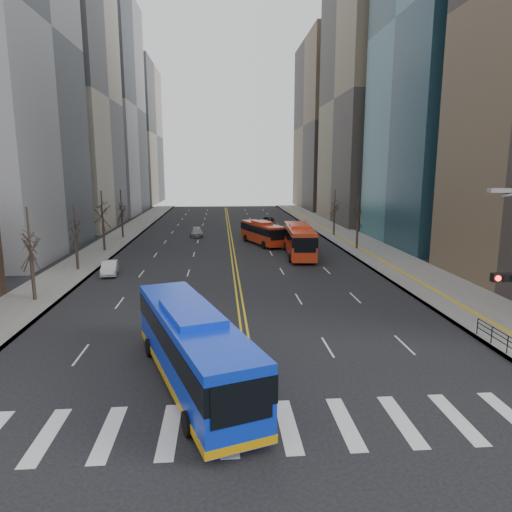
{
  "coord_description": "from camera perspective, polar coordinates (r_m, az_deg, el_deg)",
  "views": [
    {
      "loc": [
        -1.4,
        -16.63,
        10.21
      ],
      "look_at": [
        1.09,
        15.34,
        4.05
      ],
      "focal_mm": 32.0,
      "sensor_mm": 36.0,
      "label": 1
    }
  ],
  "objects": [
    {
      "name": "street_trees",
      "position": [
        51.78,
        -10.87,
        4.76
      ],
      "size": [
        35.2,
        47.2,
        7.6
      ],
      "color": "#30231D",
      "rests_on": "ground"
    },
    {
      "name": "car_dark_far",
      "position": [
        86.11,
        1.37,
        4.49
      ],
      "size": [
        3.28,
        5.06,
        1.3
      ],
      "primitive_type": "imported",
      "rotation": [
        0.0,
        0.0,
        -0.26
      ],
      "color": "black",
      "rests_on": "ground"
    },
    {
      "name": "car_dark_mid",
      "position": [
        73.71,
        3.84,
        3.39
      ],
      "size": [
        2.71,
        4.1,
        1.3
      ],
      "primitive_type": "imported",
      "rotation": [
        0.0,
        0.0,
        -0.34
      ],
      "color": "black",
      "rests_on": "ground"
    },
    {
      "name": "pedestrian_railing",
      "position": [
        29.1,
        28.95,
        -9.36
      ],
      "size": [
        0.06,
        6.06,
        1.02
      ],
      "color": "black",
      "rests_on": "sidewalk_right"
    },
    {
      "name": "ground",
      "position": [
        19.56,
        0.33,
        -20.58
      ],
      "size": [
        220.0,
        220.0,
        0.0
      ],
      "primitive_type": "plane",
      "color": "black"
    },
    {
      "name": "red_bus_far",
      "position": [
        62.28,
        0.74,
        3.09
      ],
      "size": [
        5.38,
        10.18,
        3.19
      ],
      "color": "red",
      "rests_on": "ground"
    },
    {
      "name": "red_bus_near",
      "position": [
        54.16,
        5.42,
        2.21
      ],
      "size": [
        3.6,
        12.16,
        3.78
      ],
      "color": "red",
      "rests_on": "ground"
    },
    {
      "name": "blue_bus",
      "position": [
        22.26,
        -7.96,
        -10.95
      ],
      "size": [
        6.78,
        13.21,
        3.76
      ],
      "color": "#0D32D1",
      "rests_on": "ground"
    },
    {
      "name": "sidewalk_left",
      "position": [
        64.26,
        -17.98,
        1.26
      ],
      "size": [
        5.0,
        130.0,
        0.15
      ],
      "primitive_type": "cube",
      "color": "gray",
      "rests_on": "ground"
    },
    {
      "name": "car_silver",
      "position": [
        70.54,
        -7.43,
        2.99
      ],
      "size": [
        2.19,
        4.63,
        1.3
      ],
      "primitive_type": "imported",
      "rotation": [
        0.0,
        0.0,
        0.08
      ],
      "color": "gray",
      "rests_on": "ground"
    },
    {
      "name": "centerline",
      "position": [
        72.37,
        -3.3,
        2.74
      ],
      "size": [
        0.55,
        100.0,
        0.01
      ],
      "color": "gold",
      "rests_on": "ground"
    },
    {
      "name": "car_white",
      "position": [
        46.82,
        -17.83,
        -1.41
      ],
      "size": [
        1.98,
        4.25,
        1.35
      ],
      "primitive_type": "imported",
      "rotation": [
        0.0,
        0.0,
        0.14
      ],
      "color": "silver",
      "rests_on": "ground"
    },
    {
      "name": "office_towers",
      "position": [
        86.25,
        -3.59,
        19.99
      ],
      "size": [
        83.0,
        134.0,
        58.0
      ],
      "color": "gray",
      "rests_on": "ground"
    },
    {
      "name": "sidewalk_right",
      "position": [
        65.26,
        12.45,
        1.67
      ],
      "size": [
        7.0,
        130.0,
        0.15
      ],
      "primitive_type": "cube",
      "color": "gray",
      "rests_on": "ground"
    },
    {
      "name": "crosswalk",
      "position": [
        19.56,
        0.33,
        -20.56
      ],
      "size": [
        26.7,
        4.0,
        0.01
      ],
      "color": "silver",
      "rests_on": "ground"
    }
  ]
}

